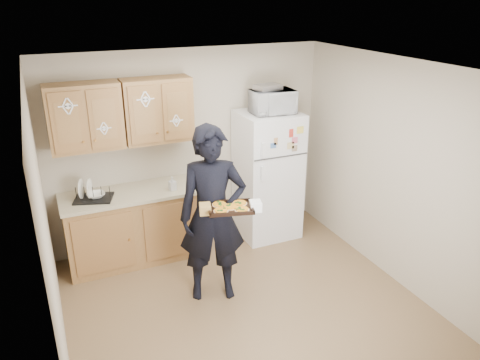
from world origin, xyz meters
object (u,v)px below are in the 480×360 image
(microwave, at_px, (272,102))
(dish_rack, at_px, (93,193))
(baking_tray, at_px, (231,208))
(refrigerator, at_px, (267,175))
(person, at_px, (213,215))

(microwave, relative_size, dish_rack, 1.26)
(baking_tray, bearing_deg, dish_rack, 146.25)
(refrigerator, bearing_deg, dish_rack, 179.48)
(person, distance_m, microwave, 1.78)
(microwave, height_order, dish_rack, microwave)
(dish_rack, bearing_deg, microwave, -1.79)
(refrigerator, xyz_separation_m, person, (-1.17, -1.04, 0.11))
(person, distance_m, dish_rack, 1.50)
(person, relative_size, baking_tray, 4.41)
(refrigerator, height_order, microwave, microwave)
(baking_tray, height_order, dish_rack, baking_tray)
(baking_tray, xyz_separation_m, dish_rack, (-1.15, 1.34, -0.17))
(person, bearing_deg, baking_tray, -58.34)
(refrigerator, xyz_separation_m, microwave, (0.02, -0.05, 1.00))
(person, relative_size, microwave, 3.65)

